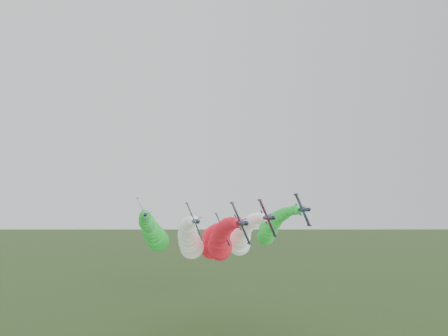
{
  "coord_description": "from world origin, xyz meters",
  "views": [
    {
      "loc": [
        -25.2,
        -96.41,
        38.16
      ],
      "look_at": [
        -5.32,
        3.85,
        48.65
      ],
      "focal_mm": 35.0,
      "sensor_mm": 36.0,
      "label": 1
    }
  ],
  "objects_px": {
    "jet_inner_right": "(242,236)",
    "jet_trail": "(211,243)",
    "jet_lead": "(221,242)",
    "jet_outer_right": "(271,228)",
    "jet_inner_left": "(190,239)",
    "jet_outer_left": "(154,234)"
  },
  "relations": [
    {
      "from": "jet_lead",
      "to": "jet_inner_left",
      "type": "distance_m",
      "value": 13.51
    },
    {
      "from": "jet_lead",
      "to": "jet_inner_right",
      "type": "bearing_deg",
      "value": 48.85
    },
    {
      "from": "jet_outer_right",
      "to": "jet_inner_left",
      "type": "bearing_deg",
      "value": -161.1
    },
    {
      "from": "jet_inner_left",
      "to": "jet_outer_left",
      "type": "xyz_separation_m",
      "value": [
        -10.43,
        12.58,
        1.19
      ]
    },
    {
      "from": "jet_inner_right",
      "to": "jet_lead",
      "type": "bearing_deg",
      "value": -131.15
    },
    {
      "from": "jet_inner_right",
      "to": "jet_outer_left",
      "type": "distance_m",
      "value": 29.96
    },
    {
      "from": "jet_outer_left",
      "to": "jet_trail",
      "type": "bearing_deg",
      "value": 7.94
    },
    {
      "from": "jet_lead",
      "to": "jet_trail",
      "type": "distance_m",
      "value": 26.65
    },
    {
      "from": "jet_outer_left",
      "to": "jet_trail",
      "type": "height_order",
      "value": "jet_outer_left"
    },
    {
      "from": "jet_trail",
      "to": "jet_inner_right",
      "type": "bearing_deg",
      "value": -68.13
    },
    {
      "from": "jet_lead",
      "to": "jet_trail",
      "type": "relative_size",
      "value": 1.0
    },
    {
      "from": "jet_outer_left",
      "to": "jet_trail",
      "type": "distance_m",
      "value": 20.1
    },
    {
      "from": "jet_lead",
      "to": "jet_outer_right",
      "type": "distance_m",
      "value": 30.22
    },
    {
      "from": "jet_outer_right",
      "to": "jet_trail",
      "type": "relative_size",
      "value": 1.0
    },
    {
      "from": "jet_lead",
      "to": "jet_inner_left",
      "type": "relative_size",
      "value": 0.99
    },
    {
      "from": "jet_outer_right",
      "to": "jet_outer_left",
      "type": "bearing_deg",
      "value": 176.11
    },
    {
      "from": "jet_inner_right",
      "to": "jet_trail",
      "type": "xyz_separation_m",
      "value": [
        -6.78,
        16.89,
        -3.09
      ]
    },
    {
      "from": "jet_inner_right",
      "to": "jet_outer_right",
      "type": "distance_m",
      "value": 17.45
    },
    {
      "from": "jet_inner_left",
      "to": "jet_trail",
      "type": "distance_m",
      "value": 18.0
    },
    {
      "from": "jet_lead",
      "to": "jet_outer_right",
      "type": "bearing_deg",
      "value": 44.63
    },
    {
      "from": "jet_inner_right",
      "to": "jet_outer_left",
      "type": "xyz_separation_m",
      "value": [
        -26.4,
        14.16,
        0.31
      ]
    },
    {
      "from": "jet_inner_left",
      "to": "jet_outer_left",
      "type": "bearing_deg",
      "value": 129.64
    }
  ]
}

